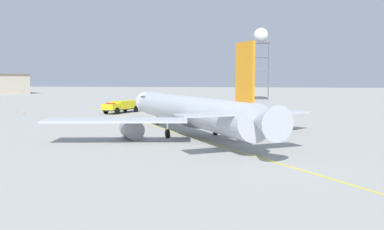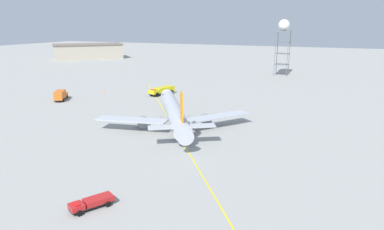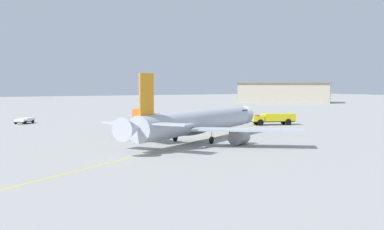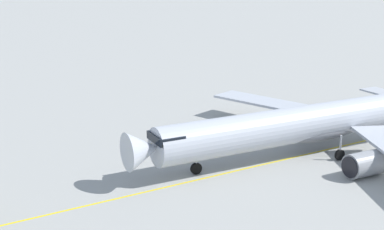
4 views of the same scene
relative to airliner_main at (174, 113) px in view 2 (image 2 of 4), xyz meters
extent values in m
plane|color=#9E9E99|center=(-2.26, 3.13, -3.01)|extent=(600.00, 600.00, 0.00)
cylinder|color=#B2B7C1|center=(0.30, -0.47, 0.20)|extent=(20.83, 30.21, 3.67)
cone|color=#B2B7C1|center=(9.79, -15.62, 0.20)|extent=(4.54, 4.39, 3.48)
cone|color=#B2B7C1|center=(-9.36, 14.93, 0.50)|extent=(4.77, 5.04, 3.12)
cube|color=black|center=(8.62, -13.76, 1.03)|extent=(3.92, 3.69, 0.70)
ellipsoid|color=slate|center=(-0.59, 0.94, -0.81)|extent=(9.18, 11.93, 2.02)
cube|color=orange|center=(-7.50, 11.96, 4.83)|extent=(1.90, 2.84, 5.58)
cube|color=#B2B7C1|center=(-4.41, 13.90, 0.94)|extent=(6.33, 5.30, 0.20)
cube|color=#B2B7C1|center=(-10.60, 10.02, 0.94)|extent=(6.33, 5.30, 0.20)
cube|color=#B2B7C1|center=(6.93, 7.43, -0.44)|extent=(16.39, 6.69, 0.28)
cube|color=#B2B7C1|center=(-9.71, -3.00, -0.44)|extent=(12.55, 15.10, 0.28)
cylinder|color=gray|center=(6.23, 4.03, -1.84)|extent=(3.71, 4.02, 2.31)
cylinder|color=black|center=(7.13, 2.59, -1.84)|extent=(1.74, 1.17, 1.96)
cylinder|color=gray|center=(-6.35, -3.85, -1.84)|extent=(3.71, 4.02, 2.31)
cylinder|color=black|center=(-5.44, -5.29, -1.84)|extent=(1.74, 1.17, 1.96)
cylinder|color=#9EA0A5|center=(7.03, -11.21, -1.45)|extent=(0.20, 0.20, 2.02)
cylinder|color=black|center=(7.03, -11.21, -2.46)|extent=(0.84, 1.09, 1.10)
cylinder|color=#9EA0A5|center=(2.15, 2.66, -1.45)|extent=(0.20, 0.20, 2.02)
cylinder|color=black|center=(2.15, 2.66, -2.46)|extent=(0.84, 1.09, 1.10)
cylinder|color=#9EA0A5|center=(-3.33, -0.78, -1.45)|extent=(0.20, 0.20, 2.02)
cylinder|color=black|center=(-3.33, -0.78, -2.46)|extent=(0.84, 1.09, 1.10)
cube|color=#232326|center=(-6.86, 38.43, -2.53)|extent=(4.14, 5.71, 0.20)
cube|color=red|center=(-5.89, 40.16, -2.10)|extent=(2.45, 2.39, 0.65)
cube|color=black|center=(-5.53, 40.81, -2.01)|extent=(1.40, 0.83, 0.36)
cube|color=red|center=(-7.32, 37.60, -2.08)|extent=(3.46, 4.19, 0.70)
cube|color=red|center=(-5.89, 40.16, -1.68)|extent=(1.43, 1.16, 0.16)
cylinder|color=black|center=(-6.71, 40.61, -2.63)|extent=(0.62, 0.80, 0.76)
cylinder|color=black|center=(-5.08, 39.70, -2.63)|extent=(0.62, 0.80, 0.76)
cylinder|color=black|center=(-8.56, 37.30, -2.63)|extent=(0.62, 0.80, 0.76)
cylinder|color=black|center=(-6.93, 36.39, -2.63)|extent=(0.62, 0.80, 0.76)
cube|color=#232326|center=(20.04, -31.16, -2.21)|extent=(5.34, 9.98, 0.20)
cube|color=yellow|center=(21.16, -27.69, -1.51)|extent=(3.51, 3.18, 1.20)
cube|color=black|center=(21.50, -26.65, -1.33)|extent=(2.35, 0.83, 0.67)
cube|color=yellow|center=(19.63, -32.40, -1.31)|extent=(4.96, 7.64, 1.60)
cube|color=red|center=(21.16, -27.69, -0.81)|extent=(2.12, 1.20, 0.16)
cylinder|color=black|center=(19.70, -27.49, -2.31)|extent=(0.70, 1.42, 1.40)
cylinder|color=black|center=(22.47, -28.38, -2.31)|extent=(0.70, 1.42, 1.40)
cylinder|color=black|center=(17.70, -33.66, -2.31)|extent=(0.70, 1.42, 1.40)
cylinder|color=black|center=(20.46, -34.56, -2.31)|extent=(0.70, 1.42, 1.40)
cube|color=#232326|center=(44.97, -11.42, -2.41)|extent=(6.08, 8.27, 0.20)
cube|color=orange|center=(46.50, -13.99, -1.81)|extent=(3.35, 3.32, 1.00)
cube|color=black|center=(47.06, -14.93, -1.66)|extent=(1.82, 1.13, 0.56)
cube|color=orange|center=(44.31, -10.30, -1.11)|extent=(5.07, 6.22, 2.40)
cylinder|color=black|center=(47.53, -13.31, -2.51)|extent=(0.75, 1.00, 1.00)
cylinder|color=black|center=(45.41, -14.57, -2.51)|extent=(0.75, 1.00, 1.00)
cylinder|color=black|center=(44.66, -8.49, -2.51)|extent=(0.75, 1.00, 1.00)
cylinder|color=black|center=(42.54, -9.75, -2.51)|extent=(0.75, 1.00, 1.00)
cylinder|color=slate|center=(-6.04, -90.50, 6.78)|extent=(0.24, 0.24, 19.57)
cylinder|color=slate|center=(-11.64, -90.50, 6.78)|extent=(0.24, 0.24, 19.57)
cylinder|color=slate|center=(-11.64, -96.10, 6.78)|extent=(0.24, 0.24, 19.57)
cylinder|color=slate|center=(-6.04, -96.10, 6.78)|extent=(0.24, 0.24, 19.57)
cube|color=slate|center=(-8.84, -93.30, 1.88)|extent=(5.80, 5.80, 0.16)
cube|color=slate|center=(-8.84, -93.30, 6.78)|extent=(5.80, 5.80, 0.16)
cube|color=slate|center=(-8.84, -93.30, 11.67)|extent=(5.80, 5.80, 0.16)
cube|color=slate|center=(-8.84, -93.30, 16.71)|extent=(6.40, 6.40, 0.30)
sphere|color=white|center=(-8.84, -93.30, 19.35)|extent=(4.97, 4.97, 4.97)
cube|color=#B2A893|center=(122.65, -119.61, 1.64)|extent=(43.91, 43.81, 9.30)
cube|color=#72665B|center=(122.65, -119.61, 6.54)|extent=(45.61, 45.50, 0.50)
cube|color=yellow|center=(-1.38, 2.60, -3.01)|extent=(72.99, 101.30, 0.01)
cone|color=orange|center=(39.32, -25.71, -2.73)|extent=(0.36, 0.36, 0.55)
cylinder|color=white|center=(39.32, -25.71, -2.71)|extent=(0.22, 0.22, 0.06)
cone|color=orange|center=(42.43, -27.72, -2.73)|extent=(0.36, 0.36, 0.55)
cylinder|color=white|center=(42.43, -27.72, -2.71)|extent=(0.22, 0.22, 0.06)
camera|label=1|loc=(-8.98, 50.02, 4.19)|focal=37.56mm
camera|label=2|loc=(-35.19, 71.14, 20.43)|focal=32.94mm
camera|label=3|loc=(-69.00, 39.47, 6.24)|focal=47.15mm
camera|label=4|loc=(52.73, -7.67, 15.58)|focal=49.75mm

